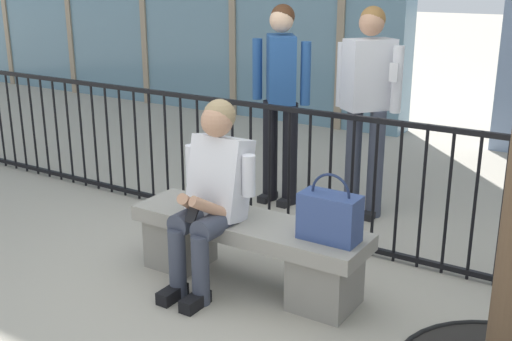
{
  "coord_description": "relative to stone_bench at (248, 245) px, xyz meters",
  "views": [
    {
      "loc": [
        2.06,
        -3.14,
        1.95
      ],
      "look_at": [
        0.0,
        0.1,
        0.75
      ],
      "focal_mm": 44.36,
      "sensor_mm": 36.0,
      "label": 1
    }
  ],
  "objects": [
    {
      "name": "bystander_further_back",
      "position": [
        -0.62,
        1.46,
        0.73
      ],
      "size": [
        0.55,
        0.44,
        1.71
      ],
      "color": "black",
      "rests_on": "ground"
    },
    {
      "name": "stone_bench",
      "position": [
        0.0,
        0.0,
        0.0
      ],
      "size": [
        1.6,
        0.44,
        0.45
      ],
      "color": "gray",
      "rests_on": "ground"
    },
    {
      "name": "bystander_at_railing",
      "position": [
        0.13,
        1.57,
        0.73
      ],
      "size": [
        0.55,
        0.44,
        1.71
      ],
      "color": "#383D4C",
      "rests_on": "ground"
    },
    {
      "name": "seated_person_with_phone",
      "position": [
        -0.18,
        -0.13,
        0.38
      ],
      "size": [
        0.52,
        0.66,
        1.21
      ],
      "color": "#383D4C",
      "rests_on": "ground"
    },
    {
      "name": "ground_plane",
      "position": [
        0.0,
        0.0,
        -0.27
      ],
      "size": [
        60.0,
        60.0,
        0.0
      ],
      "primitive_type": "plane",
      "color": "#A8A091"
    },
    {
      "name": "plaza_railing",
      "position": [
        -0.0,
        0.83,
        0.24
      ],
      "size": [
        9.99,
        0.04,
        1.02
      ],
      "color": "black",
      "rests_on": "ground"
    },
    {
      "name": "handbag_on_bench",
      "position": [
        0.58,
        -0.01,
        0.33
      ],
      "size": [
        0.35,
        0.18,
        0.41
      ],
      "color": "#33477F",
      "rests_on": "stone_bench"
    }
  ]
}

